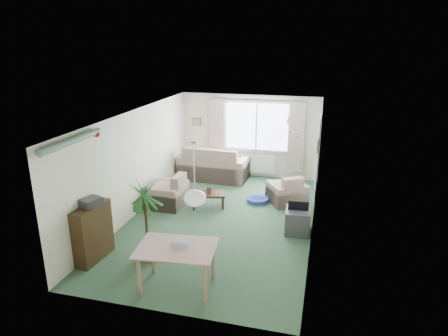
% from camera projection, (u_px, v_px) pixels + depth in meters
% --- Properties ---
extents(ground, '(6.50, 6.50, 0.00)m').
position_uv_depth(ground, '(221.00, 221.00, 8.94)').
color(ground, '#2F4F35').
extents(window, '(1.80, 0.03, 1.30)m').
position_uv_depth(window, '(257.00, 126.00, 11.41)').
color(window, white).
extents(curtain_rod, '(2.60, 0.03, 0.03)m').
position_uv_depth(curtain_rod, '(257.00, 100.00, 11.10)').
color(curtain_rod, black).
extents(curtain_left, '(0.45, 0.08, 2.00)m').
position_uv_depth(curtain_left, '(217.00, 133.00, 11.66)').
color(curtain_left, beige).
extents(curtain_right, '(0.45, 0.08, 2.00)m').
position_uv_depth(curtain_right, '(296.00, 137.00, 11.11)').
color(curtain_right, beige).
extents(radiator, '(1.20, 0.10, 0.55)m').
position_uv_depth(radiator, '(255.00, 163.00, 11.71)').
color(radiator, white).
extents(doorway, '(0.03, 0.95, 2.00)m').
position_uv_depth(doorway, '(318.00, 157.00, 10.19)').
color(doorway, black).
extents(pendant_lamp, '(0.36, 0.36, 0.36)m').
position_uv_depth(pendant_lamp, '(195.00, 198.00, 6.32)').
color(pendant_lamp, white).
extents(tinsel_garland, '(1.60, 1.60, 0.12)m').
position_uv_depth(tinsel_garland, '(72.00, 141.00, 6.58)').
color(tinsel_garland, '#196626').
extents(bauble_cluster_a, '(0.20, 0.20, 0.20)m').
position_uv_depth(bauble_cluster_a, '(288.00, 118.00, 8.78)').
color(bauble_cluster_a, silver).
extents(bauble_cluster_b, '(0.20, 0.20, 0.20)m').
position_uv_depth(bauble_cluster_b, '(297.00, 131.00, 7.60)').
color(bauble_cluster_b, silver).
extents(wall_picture_back, '(0.28, 0.03, 0.22)m').
position_uv_depth(wall_picture_back, '(197.00, 122.00, 11.82)').
color(wall_picture_back, brown).
extents(wall_picture_right, '(0.03, 0.24, 0.30)m').
position_uv_depth(wall_picture_right, '(318.00, 146.00, 9.10)').
color(wall_picture_right, brown).
extents(sofa, '(1.98, 1.09, 0.97)m').
position_uv_depth(sofa, '(214.00, 162.00, 11.55)').
color(sofa, beige).
rests_on(sofa, ground).
extents(armchair_corner, '(1.11, 1.10, 0.74)m').
position_uv_depth(armchair_corner, '(287.00, 188.00, 9.85)').
color(armchair_corner, beige).
rests_on(armchair_corner, ground).
extents(armchair_left, '(0.87, 0.92, 0.80)m').
position_uv_depth(armchair_left, '(167.00, 190.00, 9.67)').
color(armchair_left, beige).
rests_on(armchair_left, ground).
extents(coffee_table, '(0.89, 0.65, 0.36)m').
position_uv_depth(coffee_table, '(208.00, 200.00, 9.62)').
color(coffee_table, black).
rests_on(coffee_table, ground).
extents(photo_frame, '(0.12, 0.03, 0.16)m').
position_uv_depth(photo_frame, '(209.00, 190.00, 9.52)').
color(photo_frame, brown).
rests_on(photo_frame, coffee_table).
extents(bookshelf, '(0.35, 0.88, 1.05)m').
position_uv_depth(bookshelf, '(92.00, 233.00, 7.25)').
color(bookshelf, black).
rests_on(bookshelf, ground).
extents(hifi_box, '(0.39, 0.43, 0.14)m').
position_uv_depth(hifi_box, '(91.00, 202.00, 7.09)').
color(hifi_box, '#303134').
rests_on(hifi_box, bookshelf).
extents(houseplant, '(0.69, 0.69, 1.60)m').
position_uv_depth(houseplant, '(146.00, 219.00, 7.16)').
color(houseplant, '#1A4D24').
rests_on(houseplant, ground).
extents(dining_table, '(1.22, 0.89, 0.72)m').
position_uv_depth(dining_table, '(177.00, 268.00, 6.45)').
color(dining_table, tan).
rests_on(dining_table, ground).
extents(gift_box, '(0.28, 0.22, 0.12)m').
position_uv_depth(gift_box, '(180.00, 243.00, 6.37)').
color(gift_box, silver).
rests_on(gift_box, dining_table).
extents(tv_cube, '(0.54, 0.58, 0.50)m').
position_uv_depth(tv_cube, '(297.00, 221.00, 8.35)').
color(tv_cube, '#3B3C40').
rests_on(tv_cube, ground).
extents(pet_bed, '(0.57, 0.57, 0.11)m').
position_uv_depth(pet_bed, '(258.00, 200.00, 9.97)').
color(pet_bed, navy).
rests_on(pet_bed, ground).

